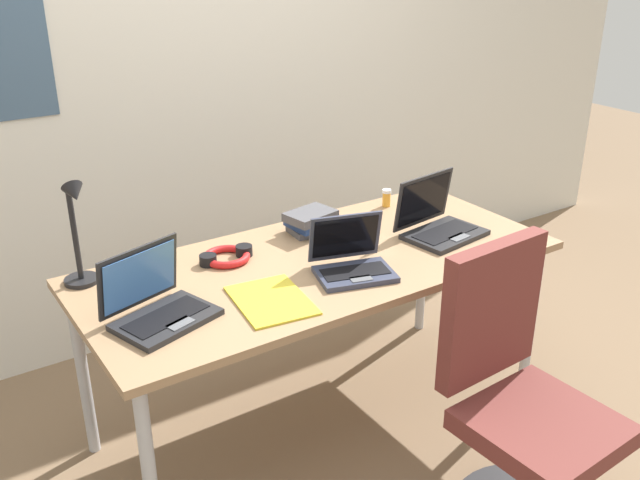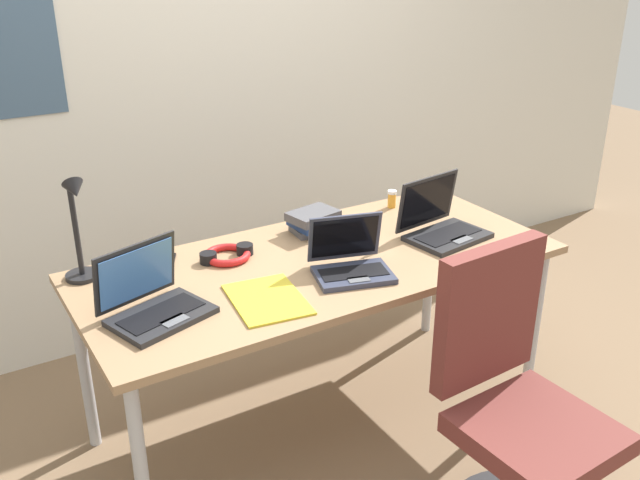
# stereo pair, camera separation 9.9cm
# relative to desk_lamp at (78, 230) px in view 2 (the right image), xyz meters

# --- Properties ---
(ground_plane) EXTENTS (12.00, 12.00, 0.00)m
(ground_plane) POSITION_rel_desk_lamp_xyz_m (0.80, -0.28, -0.94)
(ground_plane) COLOR #7A6047
(wall_back) EXTENTS (6.00, 0.13, 2.60)m
(wall_back) POSITION_rel_desk_lamp_xyz_m (0.80, 0.82, 0.36)
(wall_back) COLOR silver
(wall_back) RESTS_ON ground_plane
(desk) EXTENTS (1.80, 0.80, 0.74)m
(desk) POSITION_rel_desk_lamp_xyz_m (0.80, -0.28, -0.25)
(desk) COLOR #9E7A56
(desk) RESTS_ON ground_plane
(desk_lamp) EXTENTS (0.12, 0.18, 0.40)m
(desk_lamp) POSITION_rel_desk_lamp_xyz_m (0.00, 0.00, 0.00)
(desk_lamp) COLOR black
(desk_lamp) RESTS_ON desk
(laptop_near_lamp) EXTENTS (0.36, 0.32, 0.23)m
(laptop_near_lamp) POSITION_rel_desk_lamp_xyz_m (0.13, -0.36, -0.15)
(laptop_near_lamp) COLOR #232326
(laptop_near_lamp) RESTS_ON desk
(laptop_by_keyboard) EXTENTS (0.35, 0.29, 0.24)m
(laptop_by_keyboard) POSITION_rel_desk_lamp_xyz_m (1.33, -0.34, -0.15)
(laptop_by_keyboard) COLOR #232326
(laptop_by_keyboard) RESTS_ON desk
(laptop_front_left) EXTENTS (0.32, 0.29, 0.20)m
(laptop_front_left) POSITION_rel_desk_lamp_xyz_m (0.83, -0.43, -0.16)
(laptop_front_left) COLOR #33384C
(laptop_front_left) RESTS_ON desk
(computer_mouse) EXTENTS (0.09, 0.11, 0.03)m
(computer_mouse) POSITION_rel_desk_lamp_xyz_m (1.00, -0.20, -0.18)
(computer_mouse) COLOR black
(computer_mouse) RESTS_ON desk
(cell_phone) EXTENTS (0.12, 0.15, 0.01)m
(cell_phone) POSITION_rel_desk_lamp_xyz_m (0.29, -0.00, -0.19)
(cell_phone) COLOR black
(cell_phone) RESTS_ON desk
(headphones) EXTENTS (0.21, 0.18, 0.04)m
(headphones) POSITION_rel_desk_lamp_xyz_m (0.51, -0.09, -0.18)
(headphones) COLOR red
(headphones) RESTS_ON desk
(pill_bottle) EXTENTS (0.04, 0.04, 0.08)m
(pill_bottle) POSITION_rel_desk_lamp_xyz_m (1.36, 0.02, -0.16)
(pill_bottle) COLOR gold
(pill_bottle) RESTS_ON desk
(book_stack) EXTENTS (0.23, 0.18, 0.09)m
(book_stack) POSITION_rel_desk_lamp_xyz_m (0.92, -0.04, -0.15)
(book_stack) COLOR #4C4C51
(book_stack) RESTS_ON desk
(paper_folder_near_lamp) EXTENTS (0.27, 0.34, 0.01)m
(paper_folder_near_lamp) POSITION_rel_desk_lamp_xyz_m (0.48, -0.46, -0.19)
(paper_folder_near_lamp) COLOR gold
(paper_folder_near_lamp) RESTS_ON desk
(office_chair) EXTENTS (0.52, 0.55, 0.97)m
(office_chair) POSITION_rel_desk_lamp_xyz_m (1.07, -1.07, -0.54)
(office_chair) COLOR black
(office_chair) RESTS_ON ground_plane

